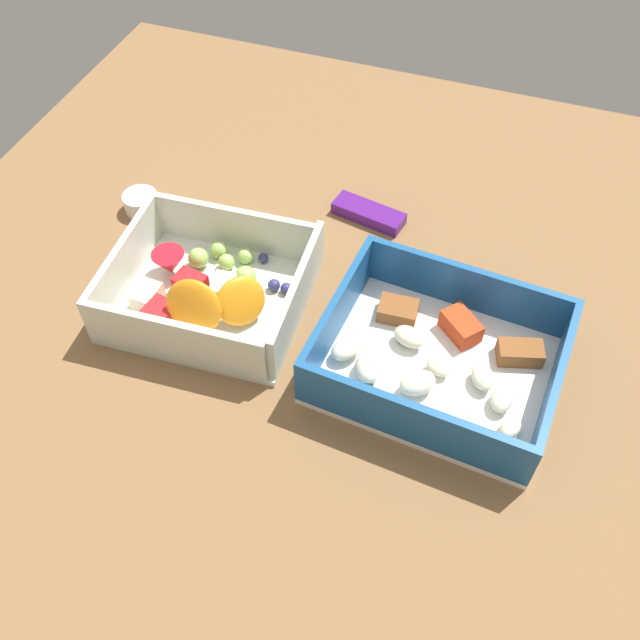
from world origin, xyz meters
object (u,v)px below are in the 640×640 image
(fruit_bowl, at_px, (207,290))
(paper_cup_liner, at_px, (141,202))
(pasta_container, at_px, (439,359))
(candy_bar, at_px, (369,213))

(fruit_bowl, bearing_deg, paper_cup_liner, 142.25)
(paper_cup_liner, bearing_deg, pasta_container, -16.14)
(pasta_container, bearing_deg, paper_cup_liner, 168.28)
(candy_bar, xyz_separation_m, paper_cup_liner, (-0.21, -0.06, 0.00))
(pasta_container, bearing_deg, candy_bar, 128.58)
(pasta_container, height_order, paper_cup_liner, pasta_container)
(pasta_container, height_order, fruit_bowl, fruit_bowl)
(fruit_bowl, height_order, paper_cup_liner, fruit_bowl)
(candy_bar, distance_m, paper_cup_liner, 0.22)
(candy_bar, bearing_deg, fruit_bowl, -122.94)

